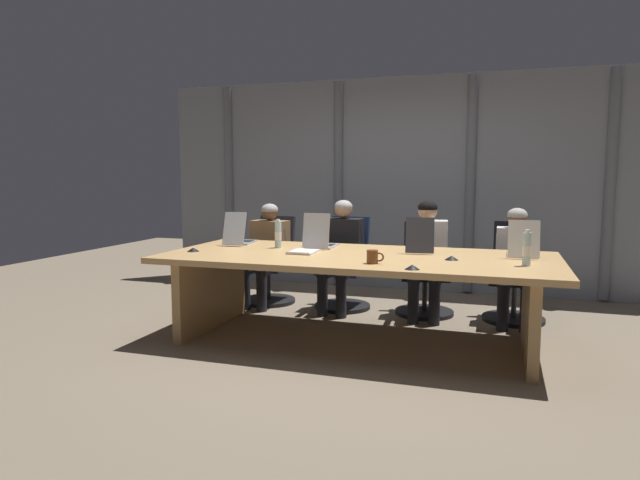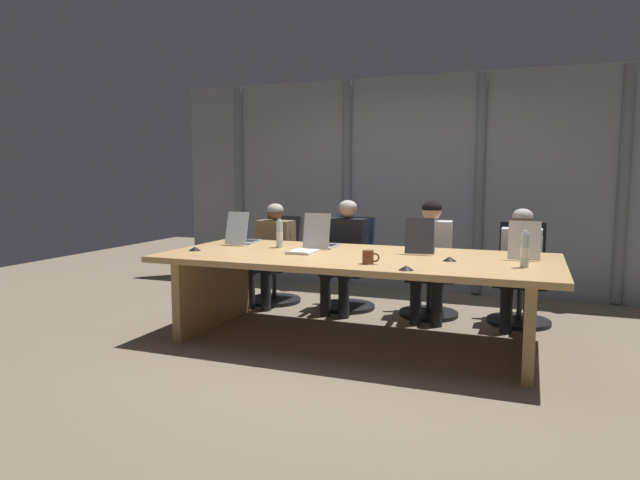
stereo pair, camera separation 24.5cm
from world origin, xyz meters
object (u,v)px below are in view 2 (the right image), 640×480
(coffee_mug_near, at_px, (369,257))
(person_center, at_px, (430,252))
(person_left_mid, at_px, (345,249))
(conference_mic_right_side, at_px, (406,268))
(laptop_left_end, at_px, (243,237))
(spiral_notepad, at_px, (303,252))
(water_bottle_secondary, at_px, (525,251))
(laptop_right_mid, at_px, (524,251))
(water_bottle_primary, at_px, (280,234))
(office_chair_center, at_px, (429,281))
(person_right_mid, at_px, (521,261))
(conference_mic_left_side, at_px, (450,259))
(conference_mic_middle, at_px, (195,249))
(laptop_left_mid, at_px, (321,241))
(laptop_center, at_px, (420,246))
(office_chair_left_mid, at_px, (349,274))
(office_chair_left_end, at_px, (276,270))
(person_left_end, at_px, (272,248))
(office_chair_right_mid, at_px, (520,286))

(coffee_mug_near, bearing_deg, person_center, 80.89)
(person_left_mid, distance_m, person_center, 0.89)
(conference_mic_right_side, bearing_deg, laptop_left_end, 152.44)
(laptop_left_end, distance_m, spiral_notepad, 0.89)
(person_left_mid, bearing_deg, water_bottle_secondary, 58.32)
(laptop_right_mid, bearing_deg, water_bottle_secondary, -179.10)
(water_bottle_primary, distance_m, conference_mic_right_side, 1.61)
(coffee_mug_near, relative_size, spiral_notepad, 0.43)
(office_chair_center, distance_m, water_bottle_primary, 1.66)
(water_bottle_secondary, bearing_deg, person_right_mid, 92.03)
(conference_mic_left_side, relative_size, conference_mic_middle, 1.00)
(water_bottle_primary, bearing_deg, laptop_left_mid, 17.12)
(coffee_mug_near, bearing_deg, spiral_notepad, 150.96)
(coffee_mug_near, bearing_deg, person_left_mid, 114.83)
(laptop_center, distance_m, coffee_mug_near, 0.82)
(laptop_left_end, height_order, water_bottle_secondary, laptop_left_end)
(conference_mic_left_side, xyz_separation_m, conference_mic_right_side, (-0.23, -0.55, 0.00))
(person_left_mid, xyz_separation_m, conference_mic_right_side, (0.99, -1.61, 0.11))
(person_center, height_order, conference_mic_middle, person_center)
(water_bottle_primary, xyz_separation_m, spiral_notepad, (0.34, -0.24, -0.12))
(office_chair_center, relative_size, conference_mic_left_side, 8.58)
(office_chair_left_mid, height_order, person_center, person_center)
(water_bottle_primary, distance_m, conference_mic_middle, 0.79)
(office_chair_center, xyz_separation_m, conference_mic_right_side, (0.13, -1.77, 0.42))
(office_chair_left_end, xyz_separation_m, office_chair_left_mid, (0.87, 0.00, 0.00))
(person_left_mid, xyz_separation_m, person_right_mid, (1.74, -0.01, -0.03))
(person_left_end, distance_m, conference_mic_middle, 1.28)
(water_bottle_secondary, xyz_separation_m, coffee_mug_near, (-1.12, -0.25, -0.07))
(laptop_left_mid, xyz_separation_m, water_bottle_secondary, (1.79, -0.51, 0.06))
(office_chair_left_mid, bearing_deg, office_chair_left_end, -84.89)
(water_bottle_secondary, height_order, coffee_mug_near, water_bottle_secondary)
(office_chair_right_mid, distance_m, water_bottle_secondary, 1.44)
(office_chair_left_mid, xyz_separation_m, person_left_end, (-0.85, -0.16, 0.27))
(office_chair_right_mid, bearing_deg, person_left_end, -85.93)
(laptop_left_mid, distance_m, water_bottle_secondary, 1.87)
(laptop_center, relative_size, person_left_end, 0.40)
(conference_mic_right_side, bearing_deg, laptop_center, 94.67)
(person_left_end, relative_size, conference_mic_left_side, 10.18)
(coffee_mug_near, bearing_deg, conference_mic_right_side, -28.44)
(laptop_left_end, bearing_deg, water_bottle_secondary, -107.55)
(laptop_right_mid, height_order, office_chair_left_mid, laptop_right_mid)
(water_bottle_primary, xyz_separation_m, conference_mic_left_side, (1.61, -0.27, -0.11))
(conference_mic_middle, bearing_deg, office_chair_right_mid, 27.26)
(laptop_left_end, relative_size, office_chair_right_mid, 0.49)
(person_left_end, relative_size, spiral_notepad, 3.58)
(laptop_right_mid, distance_m, spiral_notepad, 1.86)
(laptop_left_mid, xyz_separation_m, person_left_mid, (0.01, 0.68, -0.15))
(office_chair_center, bearing_deg, office_chair_right_mid, 80.38)
(person_center, distance_m, water_bottle_primary, 1.52)
(laptop_left_end, bearing_deg, person_right_mid, -82.15)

